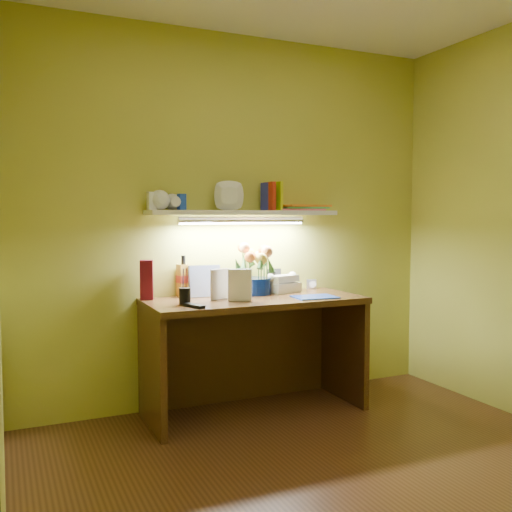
{
  "coord_description": "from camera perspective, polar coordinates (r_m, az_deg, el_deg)",
  "views": [
    {
      "loc": [
        -1.49,
        -2.12,
        1.28
      ],
      "look_at": [
        0.08,
        1.35,
        1.01
      ],
      "focal_mm": 40.0,
      "sensor_mm": 36.0,
      "label": 1
    }
  ],
  "objects": [
    {
      "name": "desk_book_b",
      "position": [
        3.53,
        -2.82,
        -2.93
      ],
      "size": [
        0.14,
        0.08,
        0.2
      ],
      "primitive_type": "imported",
      "rotation": [
        0.0,
        0.0,
        -0.44
      ],
      "color": "white",
      "rests_on": "desk"
    },
    {
      "name": "desk",
      "position": [
        3.75,
        -0.12,
        -9.9
      ],
      "size": [
        1.4,
        0.6,
        0.75
      ],
      "primitive_type": "cube",
      "color": "#3C1D10",
      "rests_on": "ground"
    },
    {
      "name": "wall_shelf",
      "position": [
        3.81,
        -1.22,
        4.88
      ],
      "size": [
        1.3,
        0.33,
        0.23
      ],
      "color": "white",
      "rests_on": "ground"
    },
    {
      "name": "whisky_bottle",
      "position": [
        3.76,
        -7.27,
        -2.0
      ],
      "size": [
        0.08,
        0.08,
        0.27
      ],
      "primitive_type": null,
      "rotation": [
        0.0,
        0.0,
        0.16
      ],
      "color": "#C08824",
      "rests_on": "desk"
    },
    {
      "name": "ground",
      "position": [
        2.89,
        10.47,
        -22.25
      ],
      "size": [
        3.0,
        3.0,
        0.0
      ],
      "primitive_type": "plane",
      "color": "#452714",
      "rests_on": "ground"
    },
    {
      "name": "blue_folder",
      "position": [
        3.72,
        5.89,
        -4.1
      ],
      "size": [
        0.29,
        0.22,
        0.01
      ],
      "primitive_type": "cube",
      "rotation": [
        0.0,
        0.0,
        -0.07
      ],
      "color": "blue",
      "rests_on": "desk"
    },
    {
      "name": "tv_remote",
      "position": [
        3.33,
        -6.18,
        -4.96
      ],
      "size": [
        0.09,
        0.16,
        0.02
      ],
      "primitive_type": "cube",
      "rotation": [
        0.0,
        0.0,
        0.31
      ],
      "color": "black",
      "rests_on": "desk"
    },
    {
      "name": "pen_cup",
      "position": [
        3.43,
        -7.13,
        -3.43
      ],
      "size": [
        0.09,
        0.09,
        0.17
      ],
      "primitive_type": "cylinder",
      "rotation": [
        0.0,
        0.0,
        -0.28
      ],
      "color": "black",
      "rests_on": "desk"
    },
    {
      "name": "desk_clock",
      "position": [
        4.16,
        5.56,
        -2.81
      ],
      "size": [
        0.08,
        0.06,
        0.07
      ],
      "primitive_type": "cube",
      "rotation": [
        0.0,
        0.0,
        -0.42
      ],
      "color": "silver",
      "rests_on": "desk"
    },
    {
      "name": "telephone",
      "position": [
        3.95,
        2.57,
        -2.66
      ],
      "size": [
        0.27,
        0.23,
        0.14
      ],
      "primitive_type": null,
      "rotation": [
        0.0,
        0.0,
        0.32
      ],
      "color": "beige",
      "rests_on": "desk"
    },
    {
      "name": "desk_book_a",
      "position": [
        3.55,
        -4.55,
        -2.93
      ],
      "size": [
        0.14,
        0.07,
        0.2
      ],
      "primitive_type": "imported",
      "rotation": [
        0.0,
        0.0,
        0.36
      ],
      "color": "beige",
      "rests_on": "desk"
    },
    {
      "name": "whisky_box",
      "position": [
        3.67,
        -10.88,
        -2.36
      ],
      "size": [
        0.1,
        0.1,
        0.25
      ],
      "primitive_type": "cube",
      "rotation": [
        0.0,
        0.0,
        -0.28
      ],
      "color": "#5C0D1B",
      "rests_on": "desk"
    },
    {
      "name": "flower_bouquet",
      "position": [
        3.84,
        -0.15,
        -0.96
      ],
      "size": [
        0.3,
        0.3,
        0.39
      ],
      "primitive_type": null,
      "rotation": [
        0.0,
        0.0,
        -0.26
      ],
      "color": "#06143E",
      "rests_on": "desk"
    },
    {
      "name": "art_card",
      "position": [
        3.74,
        -5.16,
        -2.51
      ],
      "size": [
        0.21,
        0.05,
        0.21
      ],
      "primitive_type": null,
      "rotation": [
        0.0,
        0.0,
        -0.06
      ],
      "color": "white",
      "rests_on": "desk"
    }
  ]
}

